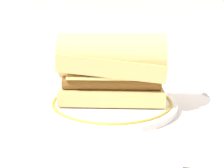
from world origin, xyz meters
name	(u,v)px	position (x,y,z in m)	size (l,w,h in m)	color
ground_plane	(126,104)	(0.00, 0.00, 0.00)	(1.50, 1.50, 0.00)	silver
plate	(112,102)	(-0.03, -0.01, 0.01)	(0.25, 0.25, 0.01)	white
sausage_sandwich	(112,67)	(-0.03, -0.01, 0.08)	(0.19, 0.10, 0.13)	#E0B76F
drinking_glass	(219,75)	(0.21, 0.07, 0.05)	(0.06, 0.06, 0.10)	silver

